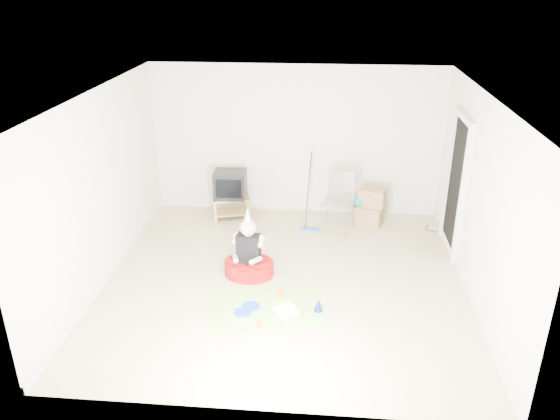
# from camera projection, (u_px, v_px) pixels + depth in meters

# --- Properties ---
(ground) EXTENTS (5.00, 5.00, 0.00)m
(ground) POSITION_uv_depth(u_px,v_px,m) (285.00, 280.00, 7.67)
(ground) COLOR #C4B58D
(ground) RESTS_ON ground
(doorway_recess) EXTENTS (0.02, 0.90, 2.05)m
(doorway_recess) POSITION_uv_depth(u_px,v_px,m) (456.00, 187.00, 8.15)
(doorway_recess) COLOR black
(doorway_recess) RESTS_ON ground
(tv_stand) EXTENTS (0.72, 0.54, 0.40)m
(tv_stand) POSITION_uv_depth(u_px,v_px,m) (231.00, 205.00, 9.52)
(tv_stand) COLOR #A9814C
(tv_stand) RESTS_ON ground
(crt_tv) EXTENTS (0.55, 0.46, 0.46)m
(crt_tv) POSITION_uv_depth(u_px,v_px,m) (230.00, 184.00, 9.37)
(crt_tv) COLOR black
(crt_tv) RESTS_ON tv_stand
(folding_chair) EXTENTS (0.57, 0.56, 1.03)m
(folding_chair) POSITION_uv_depth(u_px,v_px,m) (337.00, 203.00, 8.94)
(folding_chair) COLOR #939398
(folding_chair) RESTS_ON ground
(cardboard_boxes) EXTENTS (0.61, 0.53, 0.63)m
(cardboard_boxes) POSITION_uv_depth(u_px,v_px,m) (369.00, 206.00, 9.31)
(cardboard_boxes) COLOR #99704A
(cardboard_boxes) RESTS_ON ground
(floor_mop) EXTENTS (0.33, 0.42, 1.27)m
(floor_mop) POSITION_uv_depth(u_px,v_px,m) (310.00, 216.00, 9.05)
(floor_mop) COLOR blue
(floor_mop) RESTS_ON ground
(book_pile) EXTENTS (0.27, 0.29, 0.08)m
(book_pile) POSITION_uv_depth(u_px,v_px,m) (433.00, 227.00, 9.18)
(book_pile) COLOR #236B3C
(book_pile) RESTS_ON ground
(seated_woman) EXTENTS (0.80, 0.80, 1.03)m
(seated_woman) POSITION_uv_depth(u_px,v_px,m) (249.00, 260.00, 7.73)
(seated_woman) COLOR #980E0E
(seated_woman) RESTS_ON ground
(party_mat) EXTENTS (1.60, 1.26, 0.01)m
(party_mat) POSITION_uv_depth(u_px,v_px,m) (267.00, 307.00, 7.04)
(party_mat) COLOR #FF35A8
(party_mat) RESTS_ON ground
(birthday_cake) EXTENTS (0.35, 0.33, 0.14)m
(birthday_cake) POSITION_uv_depth(u_px,v_px,m) (286.00, 312.00, 6.88)
(birthday_cake) COLOR white
(birthday_cake) RESTS_ON party_mat
(blue_plate_near) EXTENTS (0.31, 0.31, 0.01)m
(blue_plate_near) POSITION_uv_depth(u_px,v_px,m) (251.00, 306.00, 7.05)
(blue_plate_near) COLOR #183BC0
(blue_plate_near) RESTS_ON party_mat
(blue_plate_far) EXTENTS (0.26, 0.26, 0.01)m
(blue_plate_far) POSITION_uv_depth(u_px,v_px,m) (243.00, 312.00, 6.93)
(blue_plate_far) COLOR #183BC0
(blue_plate_far) RESTS_ON party_mat
(orange_cup_near) EXTENTS (0.10, 0.10, 0.09)m
(orange_cup_near) POSITION_uv_depth(u_px,v_px,m) (280.00, 293.00, 7.27)
(orange_cup_near) COLOR orange
(orange_cup_near) RESTS_ON party_mat
(orange_cup_far) EXTENTS (0.11, 0.11, 0.09)m
(orange_cup_far) POSITION_uv_depth(u_px,v_px,m) (259.00, 324.00, 6.63)
(orange_cup_far) COLOR orange
(orange_cup_far) RESTS_ON party_mat
(blue_party_hat) EXTENTS (0.16, 0.16, 0.17)m
(blue_party_hat) POSITION_uv_depth(u_px,v_px,m) (318.00, 305.00, 6.94)
(blue_party_hat) COLOR #161E9E
(blue_party_hat) RESTS_ON party_mat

